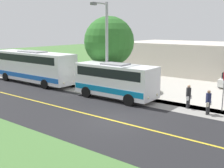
{
  "coord_description": "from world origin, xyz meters",
  "views": [
    {
      "loc": [
        12.94,
        9.89,
        5.59
      ],
      "look_at": [
        -3.5,
        -2.79,
        1.4
      ],
      "focal_mm": 44.5,
      "sensor_mm": 36.0,
      "label": 1
    }
  ],
  "objects_px": {
    "shuttle_bus_front": "(115,79)",
    "pedestrian_waiting": "(189,96)",
    "commercial_building": "(207,59)",
    "tree_curbside": "(109,42)",
    "stop_sign": "(224,83)",
    "street_light_pole": "(106,45)",
    "transit_bus_rear": "(33,66)",
    "pedestrian_with_bags": "(208,102)"
  },
  "relations": [
    {
      "from": "stop_sign",
      "to": "tree_curbside",
      "type": "xyz_separation_m",
      "value": [
        -1.3,
        -10.85,
        2.41
      ]
    },
    {
      "from": "street_light_pole",
      "to": "pedestrian_waiting",
      "type": "bearing_deg",
      "value": 94.75
    },
    {
      "from": "transit_bus_rear",
      "to": "commercial_building",
      "type": "relative_size",
      "value": 0.52
    },
    {
      "from": "stop_sign",
      "to": "street_light_pole",
      "type": "relative_size",
      "value": 0.38
    },
    {
      "from": "transit_bus_rear",
      "to": "pedestrian_waiting",
      "type": "bearing_deg",
      "value": 93.36
    },
    {
      "from": "transit_bus_rear",
      "to": "tree_curbside",
      "type": "relative_size",
      "value": 1.58
    },
    {
      "from": "shuttle_bus_front",
      "to": "transit_bus_rear",
      "type": "xyz_separation_m",
      "value": [
        -0.03,
        -10.62,
        0.23
      ]
    },
    {
      "from": "tree_curbside",
      "to": "commercial_building",
      "type": "xyz_separation_m",
      "value": [
        -14.0,
        4.44,
        -2.47
      ]
    },
    {
      "from": "shuttle_bus_front",
      "to": "pedestrian_waiting",
      "type": "distance_m",
      "value": 5.85
    },
    {
      "from": "transit_bus_rear",
      "to": "pedestrian_with_bags",
      "type": "bearing_deg",
      "value": 91.08
    },
    {
      "from": "street_light_pole",
      "to": "pedestrian_with_bags",
      "type": "bearing_deg",
      "value": 89.74
    },
    {
      "from": "transit_bus_rear",
      "to": "tree_curbside",
      "type": "distance_m",
      "value": 8.59
    },
    {
      "from": "pedestrian_waiting",
      "to": "street_light_pole",
      "type": "height_order",
      "value": "street_light_pole"
    },
    {
      "from": "street_light_pole",
      "to": "tree_curbside",
      "type": "height_order",
      "value": "street_light_pole"
    },
    {
      "from": "pedestrian_waiting",
      "to": "commercial_building",
      "type": "distance_m",
      "value": 16.53
    },
    {
      "from": "pedestrian_waiting",
      "to": "stop_sign",
      "type": "xyz_separation_m",
      "value": [
        -0.64,
        2.18,
        1.06
      ]
    },
    {
      "from": "commercial_building",
      "to": "transit_bus_rear",
      "type": "bearing_deg",
      "value": -35.62
    },
    {
      "from": "pedestrian_with_bags",
      "to": "street_light_pole",
      "type": "xyz_separation_m",
      "value": [
        -0.04,
        -8.64,
        3.36
      ]
    },
    {
      "from": "stop_sign",
      "to": "pedestrian_waiting",
      "type": "bearing_deg",
      "value": -73.5
    },
    {
      "from": "tree_curbside",
      "to": "pedestrian_waiting",
      "type": "bearing_deg",
      "value": 77.37
    },
    {
      "from": "pedestrian_with_bags",
      "to": "pedestrian_waiting",
      "type": "bearing_deg",
      "value": -110.99
    },
    {
      "from": "pedestrian_waiting",
      "to": "shuttle_bus_front",
      "type": "bearing_deg",
      "value": -80.23
    },
    {
      "from": "shuttle_bus_front",
      "to": "pedestrian_waiting",
      "type": "relative_size",
      "value": 4.1
    },
    {
      "from": "street_light_pole",
      "to": "tree_curbside",
      "type": "distance_m",
      "value": 3.03
    },
    {
      "from": "shuttle_bus_front",
      "to": "pedestrian_with_bags",
      "type": "height_order",
      "value": "shuttle_bus_front"
    },
    {
      "from": "pedestrian_with_bags",
      "to": "pedestrian_waiting",
      "type": "height_order",
      "value": "pedestrian_waiting"
    },
    {
      "from": "shuttle_bus_front",
      "to": "stop_sign",
      "type": "xyz_separation_m",
      "value": [
        -1.63,
        7.9,
        0.38
      ]
    },
    {
      "from": "pedestrian_waiting",
      "to": "commercial_building",
      "type": "bearing_deg",
      "value": -165.13
    },
    {
      "from": "transit_bus_rear",
      "to": "tree_curbside",
      "type": "xyz_separation_m",
      "value": [
        -2.9,
        7.67,
        2.56
      ]
    },
    {
      "from": "stop_sign",
      "to": "street_light_pole",
      "type": "distance_m",
      "value": 9.55
    },
    {
      "from": "tree_curbside",
      "to": "stop_sign",
      "type": "bearing_deg",
      "value": 83.17
    },
    {
      "from": "shuttle_bus_front",
      "to": "street_light_pole",
      "type": "bearing_deg",
      "value": -107.3
    },
    {
      "from": "tree_curbside",
      "to": "commercial_building",
      "type": "height_order",
      "value": "tree_curbside"
    },
    {
      "from": "commercial_building",
      "to": "shuttle_bus_front",
      "type": "bearing_deg",
      "value": -5.04
    },
    {
      "from": "shuttle_bus_front",
      "to": "pedestrian_waiting",
      "type": "bearing_deg",
      "value": 99.77
    },
    {
      "from": "shuttle_bus_front",
      "to": "transit_bus_rear",
      "type": "distance_m",
      "value": 10.62
    },
    {
      "from": "shuttle_bus_front",
      "to": "transit_bus_rear",
      "type": "relative_size",
      "value": 0.65
    },
    {
      "from": "pedestrian_with_bags",
      "to": "commercial_building",
      "type": "xyz_separation_m",
      "value": [
        -16.57,
        -5.85,
        1.02
      ]
    },
    {
      "from": "tree_curbside",
      "to": "street_light_pole",
      "type": "bearing_deg",
      "value": 33.22
    },
    {
      "from": "tree_curbside",
      "to": "transit_bus_rear",
      "type": "bearing_deg",
      "value": -69.26
    },
    {
      "from": "shuttle_bus_front",
      "to": "transit_bus_rear",
      "type": "bearing_deg",
      "value": -90.15
    },
    {
      "from": "tree_curbside",
      "to": "commercial_building",
      "type": "relative_size",
      "value": 0.33
    }
  ]
}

